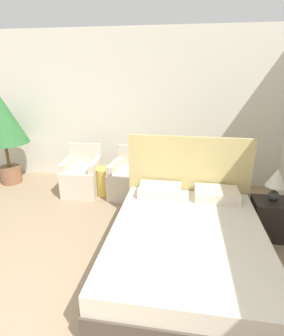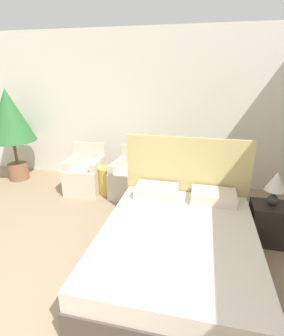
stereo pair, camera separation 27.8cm
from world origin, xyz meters
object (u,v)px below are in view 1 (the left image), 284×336
(potted_palm, at_px, (1,121))
(side_table, at_px, (105,181))
(bed, at_px, (186,243))
(armchair_near_window_left, at_px, (82,177))
(nightstand, at_px, (270,219))
(table_lamp, at_px, (276,180))
(armchair_near_window_right, at_px, (130,180))

(potted_palm, relative_size, side_table, 3.66)
(bed, xyz_separation_m, potted_palm, (-3.53, 1.91, 0.98))
(armchair_near_window_left, bearing_deg, nightstand, -22.22)
(potted_palm, relative_size, table_lamp, 4.17)
(potted_palm, height_order, table_lamp, potted_palm)
(bed, distance_m, side_table, 2.23)
(armchair_near_window_left, bearing_deg, side_table, -9.16)
(armchair_near_window_right, height_order, table_lamp, table_lamp)
(bed, height_order, nightstand, bed)
(armchair_near_window_left, xyz_separation_m, potted_palm, (-1.61, 0.19, 0.98))
(bed, xyz_separation_m, armchair_near_window_right, (-1.02, 1.72, -0.01))
(nightstand, relative_size, side_table, 1.06)
(bed, distance_m, nightstand, 1.35)
(bed, xyz_separation_m, side_table, (-1.47, 1.68, -0.04))
(potted_palm, bearing_deg, armchair_near_window_left, -6.75)
(armchair_near_window_left, height_order, side_table, armchair_near_window_left)
(potted_palm, height_order, nightstand, potted_palm)
(armchair_near_window_left, xyz_separation_m, side_table, (0.45, -0.04, -0.04))
(armchair_near_window_left, relative_size, nightstand, 1.60)
(armchair_near_window_left, relative_size, potted_palm, 0.46)
(armchair_near_window_left, xyz_separation_m, armchair_near_window_right, (0.90, -0.00, 0.00))
(potted_palm, distance_m, side_table, 2.31)
(bed, relative_size, armchair_near_window_right, 2.53)
(armchair_near_window_right, relative_size, side_table, 1.70)
(bed, height_order, table_lamp, bed)
(bed, distance_m, armchair_near_window_right, 2.00)
(bed, height_order, potted_palm, potted_palm)
(bed, bearing_deg, armchair_near_window_left, 138.15)
(armchair_near_window_left, distance_m, side_table, 0.45)
(potted_palm, bearing_deg, armchair_near_window_right, -4.34)
(potted_palm, xyz_separation_m, nightstand, (4.65, -1.15, -1.00))
(bed, bearing_deg, nightstand, 33.85)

